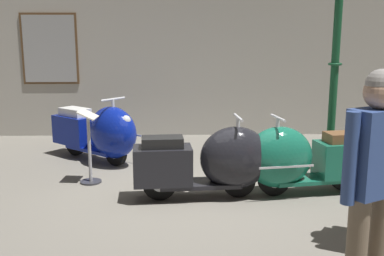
{
  "coord_description": "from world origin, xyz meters",
  "views": [
    {
      "loc": [
        -0.19,
        -4.97,
        1.9
      ],
      "look_at": [
        -0.04,
        0.94,
        0.7
      ],
      "focal_mm": 41.43,
      "sensor_mm": 36.0,
      "label": 1
    }
  ],
  "objects": [
    {
      "name": "info_stanchion",
      "position": [
        -1.4,
        0.73,
        0.41
      ],
      "size": [
        0.28,
        0.33,
        0.99
      ],
      "color": "#333338",
      "rests_on": "ground"
    },
    {
      "name": "showroom_back_wall",
      "position": [
        -0.01,
        3.78,
        1.99
      ],
      "size": [
        18.0,
        0.24,
        3.99
      ],
      "color": "#ADA89E",
      "rests_on": "ground"
    },
    {
      "name": "visitor_1",
      "position": [
        1.13,
        -2.11,
        0.99
      ],
      "size": [
        0.52,
        0.4,
        1.71
      ],
      "rotation": [
        0.0,
        0.0,
        2.06
      ],
      "color": "black",
      "rests_on": "ground"
    },
    {
      "name": "scooter_0",
      "position": [
        -1.43,
        1.75,
        0.47
      ],
      "size": [
        1.6,
        1.45,
        1.03
      ],
      "rotation": [
        0.0,
        0.0,
        -0.69
      ],
      "color": "black",
      "rests_on": "ground"
    },
    {
      "name": "scooter_1",
      "position": [
        0.2,
        0.12,
        0.46
      ],
      "size": [
        1.67,
        0.59,
        1.0
      ],
      "rotation": [
        0.0,
        0.0,
        0.08
      ],
      "color": "black",
      "rests_on": "ground"
    },
    {
      "name": "ground_plane",
      "position": [
        0.0,
        0.0,
        0.0
      ],
      "size": [
        60.0,
        60.0,
        0.0
      ],
      "primitive_type": "plane",
      "color": "slate"
    },
    {
      "name": "lamppost",
      "position": [
        1.97,
        1.2,
        1.45
      ],
      "size": [
        0.28,
        0.28,
        2.9
      ],
      "color": "#144728",
      "rests_on": "ground"
    },
    {
      "name": "scooter_2",
      "position": [
        1.26,
        0.23,
        0.45
      ],
      "size": [
        1.66,
        0.7,
        0.98
      ],
      "rotation": [
        0.0,
        0.0,
        -2.99
      ],
      "color": "black",
      "rests_on": "ground"
    }
  ]
}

